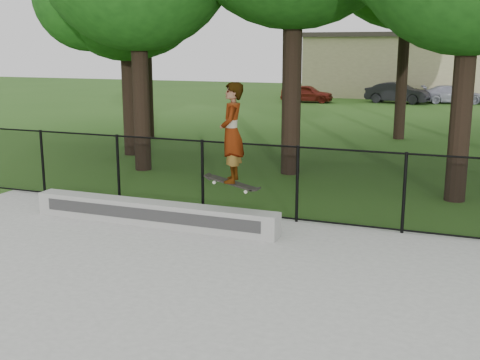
{
  "coord_description": "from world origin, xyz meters",
  "views": [
    {
      "loc": [
        3.05,
        -4.98,
        3.4
      ],
      "look_at": [
        -0.52,
        4.2,
        1.2
      ],
      "focal_mm": 45.0,
      "sensor_mm": 36.0,
      "label": 1
    }
  ],
  "objects_px": {
    "car_b": "(398,93)",
    "car_c": "(453,94)",
    "grind_ledge": "(153,213)",
    "skater_airborne": "(232,134)",
    "car_a": "(307,93)"
  },
  "relations": [
    {
      "from": "grind_ledge",
      "to": "car_c",
      "type": "relative_size",
      "value": 1.47
    },
    {
      "from": "grind_ledge",
      "to": "car_b",
      "type": "bearing_deg",
      "value": 87.66
    },
    {
      "from": "car_b",
      "to": "car_c",
      "type": "height_order",
      "value": "car_b"
    },
    {
      "from": "car_a",
      "to": "car_c",
      "type": "relative_size",
      "value": 0.93
    },
    {
      "from": "car_a",
      "to": "skater_airborne",
      "type": "xyz_separation_m",
      "value": [
        5.78,
        -26.67,
        1.34
      ]
    },
    {
      "from": "car_a",
      "to": "skater_airborne",
      "type": "distance_m",
      "value": 27.33
    },
    {
      "from": "car_b",
      "to": "car_c",
      "type": "bearing_deg",
      "value": -62.85
    },
    {
      "from": "car_c",
      "to": "skater_airborne",
      "type": "distance_m",
      "value": 29.32
    },
    {
      "from": "car_b",
      "to": "grind_ledge",
      "type": "bearing_deg",
      "value": -173.67
    },
    {
      "from": "grind_ledge",
      "to": "skater_airborne",
      "type": "height_order",
      "value": "skater_airborne"
    },
    {
      "from": "car_a",
      "to": "car_c",
      "type": "xyz_separation_m",
      "value": [
        8.45,
        2.5,
        -0.01
      ]
    },
    {
      "from": "grind_ledge",
      "to": "car_a",
      "type": "relative_size",
      "value": 1.58
    },
    {
      "from": "car_a",
      "to": "car_c",
      "type": "height_order",
      "value": "car_a"
    },
    {
      "from": "grind_ledge",
      "to": "skater_airborne",
      "type": "xyz_separation_m",
      "value": [
        1.63,
        -0.01,
        1.6
      ]
    },
    {
      "from": "grind_ledge",
      "to": "car_c",
      "type": "distance_m",
      "value": 29.48
    }
  ]
}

